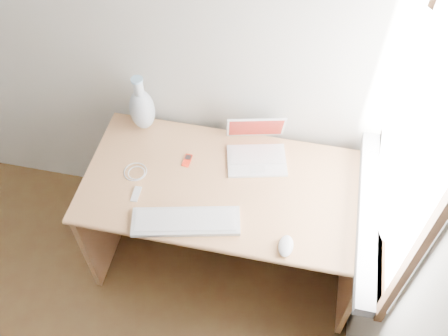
% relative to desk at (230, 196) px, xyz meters
% --- Properties ---
extents(back_wall, '(3.50, 0.04, 2.60)m').
position_rel_desk_xyz_m(back_wall, '(-1.03, 0.31, 0.78)').
color(back_wall, silver).
rests_on(back_wall, floor).
extents(window, '(0.11, 0.99, 1.10)m').
position_rel_desk_xyz_m(window, '(0.69, -0.14, 0.76)').
color(window, silver).
rests_on(window, right_wall).
extents(desk, '(1.38, 0.69, 0.73)m').
position_rel_desk_xyz_m(desk, '(0.00, 0.00, 0.00)').
color(desk, tan).
rests_on(desk, floor).
extents(laptop, '(0.33, 0.30, 0.20)m').
position_rel_desk_xyz_m(laptop, '(0.12, 0.13, 0.25)').
color(laptop, white).
rests_on(laptop, desk).
extents(external_keyboard, '(0.51, 0.25, 0.02)m').
position_rel_desk_xyz_m(external_keyboard, '(-0.14, -0.33, 0.22)').
color(external_keyboard, silver).
rests_on(external_keyboard, desk).
extents(mouse, '(0.07, 0.11, 0.04)m').
position_rel_desk_xyz_m(mouse, '(0.32, -0.37, 0.23)').
color(mouse, white).
rests_on(mouse, desk).
extents(ipod, '(0.04, 0.08, 0.01)m').
position_rel_desk_xyz_m(ipod, '(-0.22, 0.02, 0.21)').
color(ipod, red).
rests_on(ipod, desk).
extents(cable_coil, '(0.14, 0.14, 0.01)m').
position_rel_desk_xyz_m(cable_coil, '(-0.45, -0.10, 0.21)').
color(cable_coil, silver).
rests_on(cable_coil, desk).
extents(remote, '(0.03, 0.09, 0.01)m').
position_rel_desk_xyz_m(remote, '(-0.41, -0.23, 0.21)').
color(remote, silver).
rests_on(remote, desk).
extents(vase, '(0.13, 0.13, 0.33)m').
position_rel_desk_xyz_m(vase, '(-0.50, 0.20, 0.34)').
color(vase, '#B1BECC').
rests_on(vase, desk).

